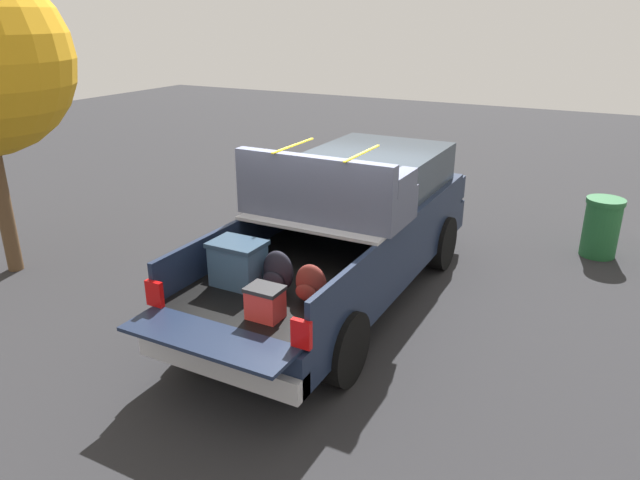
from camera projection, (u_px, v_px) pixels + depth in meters
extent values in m
plane|color=#262628|center=(340.00, 299.00, 8.24)|extent=(40.00, 40.00, 0.00)
cube|color=#162138|center=(341.00, 259.00, 8.02)|extent=(5.50, 1.92, 0.45)
cube|color=black|center=(296.00, 274.00, 6.94)|extent=(2.80, 1.80, 0.04)
cube|color=#162138|center=(231.00, 243.00, 7.26)|extent=(2.80, 0.06, 0.50)
cube|color=#162138|center=(369.00, 271.00, 6.45)|extent=(2.80, 0.06, 0.50)
cube|color=#162138|center=(346.00, 222.00, 7.99)|extent=(0.06, 1.80, 0.50)
cube|color=#162138|center=(208.00, 339.00, 5.56)|extent=(0.55, 1.80, 0.04)
cube|color=#B2B2B7|center=(326.00, 216.00, 7.40)|extent=(1.25, 1.92, 0.04)
cube|color=#162138|center=(380.00, 200.00, 8.96)|extent=(2.30, 1.92, 0.50)
cube|color=#2D3842|center=(378.00, 167.00, 8.69)|extent=(1.94, 1.76, 0.56)
cube|color=#162138|center=(410.00, 182.00, 10.09)|extent=(0.40, 1.82, 0.38)
cube|color=#B2B2B7|center=(220.00, 363.00, 5.81)|extent=(0.24, 1.92, 0.24)
cube|color=red|center=(155.00, 294.00, 6.10)|extent=(0.06, 0.20, 0.28)
cube|color=red|center=(301.00, 334.00, 5.33)|extent=(0.06, 0.20, 0.28)
cylinder|color=black|center=(339.00, 225.00, 9.92)|extent=(0.83, 0.30, 0.83)
cylinder|color=black|center=(440.00, 242.00, 9.15)|extent=(0.83, 0.30, 0.83)
cylinder|color=black|center=(211.00, 311.00, 7.03)|extent=(0.83, 0.30, 0.83)
cylinder|color=black|center=(342.00, 347.00, 6.27)|extent=(0.83, 0.30, 0.83)
cube|color=#335170|center=(238.00, 265.00, 6.56)|extent=(0.40, 0.55, 0.46)
cube|color=#23394E|center=(237.00, 244.00, 6.46)|extent=(0.44, 0.59, 0.05)
ellipsoid|color=black|center=(278.00, 271.00, 6.40)|extent=(0.20, 0.37, 0.47)
ellipsoid|color=black|center=(273.00, 281.00, 6.33)|extent=(0.09, 0.26, 0.21)
ellipsoid|color=maroon|center=(311.00, 283.00, 6.16)|extent=(0.20, 0.36, 0.42)
ellipsoid|color=maroon|center=(306.00, 293.00, 6.10)|extent=(0.09, 0.25, 0.19)
cube|color=red|center=(265.00, 304.00, 5.85)|extent=(0.26, 0.34, 0.30)
cube|color=#262628|center=(265.00, 289.00, 5.79)|extent=(0.28, 0.36, 0.04)
cube|color=#4C5166|center=(327.00, 198.00, 7.32)|extent=(0.89, 2.09, 0.42)
cube|color=#4C5166|center=(312.00, 173.00, 6.87)|extent=(0.16, 2.09, 0.40)
cube|color=#4C5166|center=(264.00, 164.00, 7.65)|extent=(0.65, 0.20, 0.22)
cube|color=#4C5166|center=(400.00, 182.00, 6.83)|extent=(0.65, 0.20, 0.22)
cube|color=yellow|center=(293.00, 145.00, 7.30)|extent=(0.99, 0.03, 0.02)
cube|color=yellow|center=(362.00, 153.00, 6.89)|extent=(0.99, 0.03, 0.02)
cylinder|color=brown|center=(2.00, 197.00, 8.80)|extent=(0.23, 0.23, 2.36)
cylinder|color=#1E592D|center=(601.00, 230.00, 9.59)|extent=(0.56, 0.56, 0.90)
cylinder|color=#1E592D|center=(606.00, 201.00, 9.42)|extent=(0.60, 0.60, 0.08)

